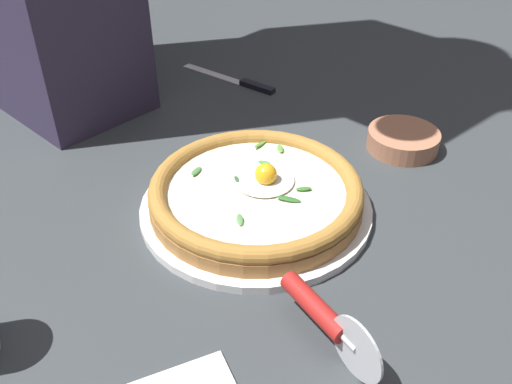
{
  "coord_description": "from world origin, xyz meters",
  "views": [
    {
      "loc": [
        -0.43,
        -0.49,
        0.48
      ],
      "look_at": [
        -0.05,
        -0.02,
        0.03
      ],
      "focal_mm": 39.23,
      "sensor_mm": 36.0,
      "label": 1
    }
  ],
  "objects_px": {
    "pizza": "(256,192)",
    "side_bowl": "(403,140)",
    "table_knife": "(241,82)",
    "pizza_cutter": "(325,317)"
  },
  "relations": [
    {
      "from": "pizza_cutter",
      "to": "side_bowl",
      "type": "bearing_deg",
      "value": 27.57
    },
    {
      "from": "pizza",
      "to": "side_bowl",
      "type": "distance_m",
      "value": 0.29
    },
    {
      "from": "pizza",
      "to": "pizza_cutter",
      "type": "height_order",
      "value": "pizza_cutter"
    },
    {
      "from": "pizza_cutter",
      "to": "pizza",
      "type": "bearing_deg",
      "value": 68.46
    },
    {
      "from": "side_bowl",
      "to": "table_knife",
      "type": "distance_m",
      "value": 0.36
    },
    {
      "from": "side_bowl",
      "to": "pizza_cutter",
      "type": "distance_m",
      "value": 0.42
    },
    {
      "from": "pizza",
      "to": "table_knife",
      "type": "distance_m",
      "value": 0.4
    },
    {
      "from": "pizza_cutter",
      "to": "table_knife",
      "type": "xyz_separation_m",
      "value": [
        0.32,
        0.55,
        -0.03
      ]
    },
    {
      "from": "table_knife",
      "to": "side_bowl",
      "type": "bearing_deg",
      "value": -81.33
    },
    {
      "from": "pizza",
      "to": "side_bowl",
      "type": "bearing_deg",
      "value": -4.6
    }
  ]
}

